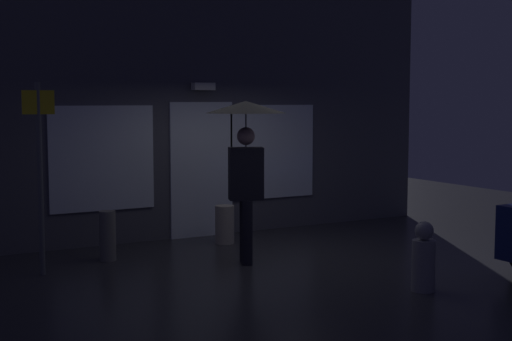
{
  "coord_description": "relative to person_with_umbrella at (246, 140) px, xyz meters",
  "views": [
    {
      "loc": [
        -4.91,
        -8.54,
        2.23
      ],
      "look_at": [
        -0.16,
        0.06,
        1.27
      ],
      "focal_mm": 50.81,
      "sensor_mm": 36.0,
      "label": 1
    }
  ],
  "objects": [
    {
      "name": "sidewalk_bollard",
      "position": [
        0.37,
        1.39,
        -1.4
      ],
      "size": [
        0.3,
        0.3,
        0.6
      ],
      "primitive_type": "cylinder",
      "color": "#B2A899",
      "rests_on": "ground"
    },
    {
      "name": "person_with_umbrella",
      "position": [
        0.0,
        0.0,
        0.0
      ],
      "size": [
        1.09,
        1.09,
        2.22
      ],
      "rotation": [
        0.0,
        0.0,
        2.8
      ],
      "color": "black",
      "rests_on": "ground"
    },
    {
      "name": "ground_plane",
      "position": [
        0.31,
        -0.07,
        -1.7
      ],
      "size": [
        18.0,
        18.0,
        0.0
      ],
      "primitive_type": "plane",
      "color": "#2D2D33"
    },
    {
      "name": "street_sign_post",
      "position": [
        -2.59,
        0.67,
        -0.31
      ],
      "size": [
        0.4,
        0.07,
        2.45
      ],
      "color": "#595B60",
      "rests_on": "ground"
    },
    {
      "name": "sidewalk_bollard_2",
      "position": [
        -1.6,
        1.09,
        -1.35
      ],
      "size": [
        0.23,
        0.23,
        0.7
      ],
      "primitive_type": "cylinder",
      "color": "slate",
      "rests_on": "ground"
    },
    {
      "name": "building_facade",
      "position": [
        0.31,
        2.28,
        0.47
      ],
      "size": [
        8.76,
        0.48,
        4.39
      ],
      "color": "#4C4C56",
      "rests_on": "ground"
    },
    {
      "name": "fire_hydrant",
      "position": [
        1.14,
        -2.27,
        -1.32
      ],
      "size": [
        0.27,
        0.27,
        0.83
      ],
      "color": "gray",
      "rests_on": "ground"
    }
  ]
}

